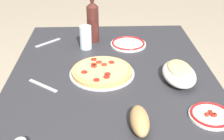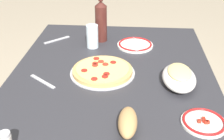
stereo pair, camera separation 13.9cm
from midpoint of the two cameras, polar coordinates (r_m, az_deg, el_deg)
dining_table at (r=1.46m, az=-2.73°, el=-4.69°), size 1.31×0.99×0.70m
pepperoni_pizza at (r=1.41m, az=-4.79°, el=-0.33°), size 0.32×0.32×0.03m
baked_pasta_dish at (r=1.36m, az=10.16°, el=-0.59°), size 0.24×0.15×0.08m
wine_bottle at (r=1.73m, az=-6.10°, el=9.46°), size 0.07×0.07×0.31m
water_glass at (r=1.66m, az=-7.57°, el=6.28°), size 0.07×0.07×0.13m
side_plate_near at (r=1.71m, az=0.87°, el=5.11°), size 0.21×0.21×0.02m
side_plate_far at (r=1.18m, az=15.56°, el=-8.60°), size 0.17×0.17×0.02m
bread_loaf at (r=1.07m, az=1.69°, el=-9.97°), size 0.17×0.07×0.06m
fork_left at (r=1.79m, az=-14.58°, el=5.14°), size 0.13×0.13×0.00m
fork_right at (r=1.37m, az=-16.21°, el=-3.04°), size 0.12×0.15×0.00m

